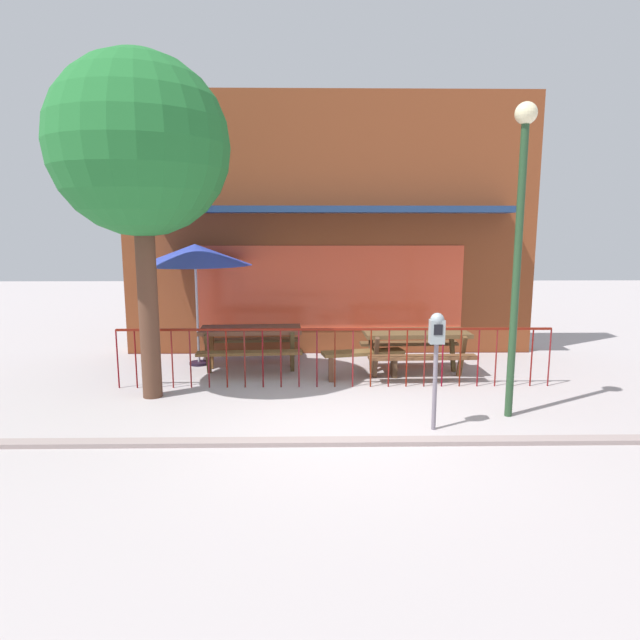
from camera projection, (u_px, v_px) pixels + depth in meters
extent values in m
plane|color=#AFA5A5|center=(341.00, 429.00, 6.96)|extent=(40.00, 40.00, 0.00)
cube|color=#491F20|center=(329.00, 350.00, 11.46)|extent=(8.28, 0.54, 0.01)
cube|color=brown|center=(330.00, 226.00, 11.03)|extent=(8.28, 0.50, 5.17)
cube|color=#E54C2D|center=(330.00, 288.00, 10.98)|extent=(5.38, 0.02, 1.70)
cube|color=navy|center=(331.00, 210.00, 10.38)|extent=(7.04, 0.72, 0.12)
cube|color=maroon|center=(335.00, 329.00, 8.67)|extent=(6.95, 0.04, 0.04)
cylinder|color=maroon|center=(118.00, 359.00, 8.69)|extent=(0.02, 0.02, 0.95)
cylinder|color=maroon|center=(136.00, 359.00, 8.69)|extent=(0.02, 0.02, 0.95)
cylinder|color=maroon|center=(154.00, 359.00, 8.70)|extent=(0.02, 0.02, 0.95)
cylinder|color=maroon|center=(172.00, 359.00, 8.70)|extent=(0.02, 0.02, 0.95)
cylinder|color=maroon|center=(190.00, 359.00, 8.71)|extent=(0.02, 0.02, 0.95)
cylinder|color=maroon|center=(208.00, 359.00, 8.71)|extent=(0.02, 0.02, 0.95)
cylinder|color=maroon|center=(227.00, 359.00, 8.72)|extent=(0.02, 0.02, 0.95)
cylinder|color=maroon|center=(245.00, 359.00, 8.72)|extent=(0.02, 0.02, 0.95)
cylinder|color=maroon|center=(263.00, 359.00, 8.72)|extent=(0.02, 0.02, 0.95)
cylinder|color=maroon|center=(281.00, 359.00, 8.73)|extent=(0.02, 0.02, 0.95)
cylinder|color=maroon|center=(299.00, 358.00, 8.73)|extent=(0.02, 0.02, 0.95)
cylinder|color=maroon|center=(317.00, 358.00, 8.74)|extent=(0.02, 0.02, 0.95)
cylinder|color=maroon|center=(335.00, 358.00, 8.74)|extent=(0.02, 0.02, 0.95)
cylinder|color=maroon|center=(353.00, 358.00, 8.75)|extent=(0.02, 0.02, 0.95)
cylinder|color=maroon|center=(371.00, 358.00, 8.75)|extent=(0.02, 0.02, 0.95)
cylinder|color=maroon|center=(389.00, 358.00, 8.76)|extent=(0.02, 0.02, 0.95)
cylinder|color=maroon|center=(407.00, 358.00, 8.76)|extent=(0.02, 0.02, 0.95)
cylinder|color=maroon|center=(425.00, 358.00, 8.77)|extent=(0.02, 0.02, 0.95)
cylinder|color=maroon|center=(443.00, 358.00, 8.77)|extent=(0.02, 0.02, 0.95)
cylinder|color=maroon|center=(460.00, 358.00, 8.78)|extent=(0.02, 0.02, 0.95)
cylinder|color=maroon|center=(478.00, 358.00, 8.78)|extent=(0.02, 0.02, 0.95)
cylinder|color=maroon|center=(496.00, 358.00, 8.79)|extent=(0.02, 0.02, 0.95)
cylinder|color=maroon|center=(514.00, 358.00, 8.79)|extent=(0.02, 0.02, 0.95)
cylinder|color=maroon|center=(532.00, 358.00, 8.80)|extent=(0.02, 0.02, 0.95)
cylinder|color=maroon|center=(549.00, 357.00, 8.80)|extent=(0.02, 0.02, 0.95)
cube|color=brown|center=(251.00, 330.00, 9.77)|extent=(1.84, 0.87, 0.07)
cube|color=brown|center=(250.00, 353.00, 9.28)|extent=(1.81, 0.37, 0.05)
cube|color=brown|center=(252.00, 340.00, 10.36)|extent=(1.81, 0.37, 0.05)
cube|color=#523A20|center=(208.00, 354.00, 9.50)|extent=(0.09, 0.35, 0.78)
cube|color=brown|center=(212.00, 347.00, 10.05)|extent=(0.09, 0.35, 0.78)
cube|color=brown|center=(292.00, 353.00, 9.61)|extent=(0.09, 0.35, 0.78)
cube|color=brown|center=(292.00, 346.00, 10.16)|extent=(0.09, 0.35, 0.78)
cube|color=brown|center=(416.00, 333.00, 9.46)|extent=(1.82, 0.82, 0.07)
cube|color=brown|center=(423.00, 357.00, 8.97)|extent=(1.81, 0.32, 0.05)
cube|color=brown|center=(409.00, 343.00, 10.05)|extent=(1.81, 0.32, 0.05)
cube|color=brown|center=(376.00, 358.00, 9.21)|extent=(0.08, 0.35, 0.78)
cube|color=#4E3A26|center=(371.00, 351.00, 9.76)|extent=(0.08, 0.35, 0.78)
cube|color=brown|center=(462.00, 357.00, 9.28)|extent=(0.08, 0.35, 0.78)
cube|color=#514022|center=(452.00, 350.00, 9.83)|extent=(0.08, 0.35, 0.78)
cylinder|color=black|center=(199.00, 363.00, 10.28)|extent=(0.36, 0.36, 0.05)
cylinder|color=#B0AFBA|center=(197.00, 307.00, 10.10)|extent=(0.04, 0.04, 2.21)
cone|color=#3244AD|center=(195.00, 255.00, 9.94)|extent=(2.07, 2.07, 0.38)
cube|color=brown|center=(363.00, 352.00, 9.27)|extent=(1.44, 0.59, 0.06)
cube|color=brown|center=(331.00, 367.00, 9.19)|extent=(0.08, 0.29, 0.45)
cube|color=brown|center=(394.00, 364.00, 9.43)|extent=(0.08, 0.29, 0.45)
cylinder|color=slate|center=(435.00, 387.00, 6.86)|extent=(0.06, 0.06, 1.12)
cube|color=#8B9698|center=(437.00, 332.00, 6.75)|extent=(0.18, 0.14, 0.30)
sphere|color=gray|center=(437.00, 320.00, 6.72)|extent=(0.17, 0.17, 0.17)
cube|color=black|center=(438.00, 330.00, 6.67)|extent=(0.11, 0.01, 0.13)
cylinder|color=#543425|center=(148.00, 300.00, 8.07)|extent=(0.29, 0.29, 2.99)
sphere|color=#237031|center=(140.00, 146.00, 7.70)|extent=(2.56, 2.56, 2.56)
cylinder|color=#264729|center=(516.00, 276.00, 7.14)|extent=(0.10, 0.10, 3.84)
sphere|color=beige|center=(526.00, 113.00, 6.80)|extent=(0.28, 0.28, 0.28)
cube|color=gray|center=(343.00, 444.00, 6.49)|extent=(11.59, 0.20, 0.11)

